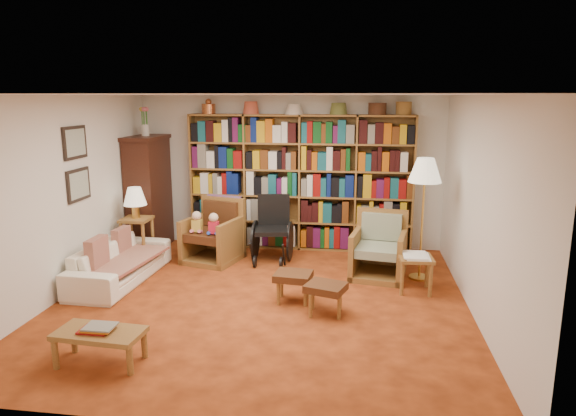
% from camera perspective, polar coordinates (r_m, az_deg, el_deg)
% --- Properties ---
extents(floor, '(5.00, 5.00, 0.00)m').
position_cam_1_polar(floor, '(6.47, -2.93, -10.26)').
color(floor, '#B44B1B').
rests_on(floor, ground).
extents(ceiling, '(5.00, 5.00, 0.00)m').
position_cam_1_polar(ceiling, '(5.97, -3.20, 12.47)').
color(ceiling, white).
rests_on(ceiling, wall_back).
extents(wall_back, '(5.00, 0.00, 5.00)m').
position_cam_1_polar(wall_back, '(8.53, 0.14, 4.02)').
color(wall_back, silver).
rests_on(wall_back, floor).
extents(wall_front, '(5.00, 0.00, 5.00)m').
position_cam_1_polar(wall_front, '(3.76, -10.37, -7.03)').
color(wall_front, silver).
rests_on(wall_front, floor).
extents(wall_left, '(0.00, 5.00, 5.00)m').
position_cam_1_polar(wall_left, '(7.01, -23.55, 1.17)').
color(wall_left, silver).
rests_on(wall_left, floor).
extents(wall_right, '(0.00, 5.00, 5.00)m').
position_cam_1_polar(wall_right, '(6.14, 20.51, -0.05)').
color(wall_right, silver).
rests_on(wall_right, floor).
extents(bookshelf, '(3.60, 0.30, 2.42)m').
position_cam_1_polar(bookshelf, '(8.35, 1.35, 3.28)').
color(bookshelf, '#9E6931').
rests_on(bookshelf, floor).
extents(curio_cabinet, '(0.50, 0.95, 2.40)m').
position_cam_1_polar(curio_cabinet, '(8.70, -15.21, 1.77)').
color(curio_cabinet, '#391A0F').
rests_on(curio_cabinet, floor).
extents(framed_pictures, '(0.03, 0.52, 0.97)m').
position_cam_1_polar(framed_pictures, '(7.20, -22.42, 4.56)').
color(framed_pictures, black).
rests_on(framed_pictures, wall_left).
extents(sofa, '(1.84, 0.78, 0.53)m').
position_cam_1_polar(sofa, '(7.40, -18.16, -5.74)').
color(sofa, white).
rests_on(sofa, floor).
extents(sofa_throw, '(0.85, 1.39, 0.04)m').
position_cam_1_polar(sofa_throw, '(7.37, -17.82, -5.51)').
color(sofa_throw, beige).
rests_on(sofa_throw, sofa).
extents(cushion_left, '(0.13, 0.37, 0.36)m').
position_cam_1_polar(cushion_left, '(7.71, -17.99, -3.59)').
color(cushion_left, maroon).
rests_on(cushion_left, sofa).
extents(cushion_right, '(0.13, 0.41, 0.41)m').
position_cam_1_polar(cushion_right, '(7.11, -20.43, -5.08)').
color(cushion_right, maroon).
rests_on(cushion_right, sofa).
extents(side_table_lamp, '(0.42, 0.42, 0.69)m').
position_cam_1_polar(side_table_lamp, '(8.07, -16.44, -2.36)').
color(side_table_lamp, '#9E6931').
rests_on(side_table_lamp, floor).
extents(table_lamp, '(0.34, 0.34, 0.47)m').
position_cam_1_polar(table_lamp, '(7.97, -16.66, 1.14)').
color(table_lamp, gold).
rests_on(table_lamp, side_table_lamp).
extents(armchair_leather, '(0.95, 0.97, 0.96)m').
position_cam_1_polar(armchair_leather, '(8.01, -8.20, -2.94)').
color(armchair_leather, '#9E6931').
rests_on(armchair_leather, floor).
extents(armchair_sage, '(0.85, 0.87, 0.90)m').
position_cam_1_polar(armchair_sage, '(7.36, 9.97, -4.75)').
color(armchair_sage, '#9E6931').
rests_on(armchair_sage, floor).
extents(wheelchair, '(0.58, 0.81, 1.01)m').
position_cam_1_polar(wheelchair, '(7.88, -1.75, -2.57)').
color(wheelchair, black).
rests_on(wheelchair, floor).
extents(floor_lamp, '(0.45, 0.45, 1.68)m').
position_cam_1_polar(floor_lamp, '(7.09, 14.97, 3.54)').
color(floor_lamp, gold).
rests_on(floor_lamp, floor).
extents(side_table_papers, '(0.45, 0.45, 0.50)m').
position_cam_1_polar(side_table_papers, '(6.83, 13.99, -5.90)').
color(side_table_papers, '#9E6931').
rests_on(side_table_papers, floor).
extents(footstool_a, '(0.47, 0.42, 0.37)m').
position_cam_1_polar(footstool_a, '(6.33, 0.59, -7.79)').
color(footstool_a, '#4C2E14').
rests_on(footstool_a, floor).
extents(footstool_b, '(0.52, 0.48, 0.37)m').
position_cam_1_polar(footstool_b, '(6.00, 4.22, -9.03)').
color(footstool_b, '#4C2E14').
rests_on(footstool_b, floor).
extents(coffee_table, '(0.85, 0.47, 0.38)m').
position_cam_1_polar(coffee_table, '(5.27, -20.21, -13.13)').
color(coffee_table, '#9E6931').
rests_on(coffee_table, floor).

